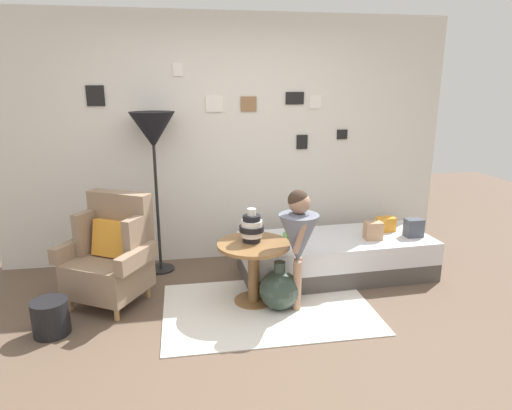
{
  "coord_description": "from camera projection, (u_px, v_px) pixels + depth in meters",
  "views": [
    {
      "loc": [
        -0.49,
        -2.83,
        1.89
      ],
      "look_at": [
        0.15,
        0.95,
        0.85
      ],
      "focal_mm": 31.3,
      "sensor_mm": 36.0,
      "label": 1
    }
  ],
  "objects": [
    {
      "name": "floor_lamp",
      "position": [
        153.0,
        135.0,
        4.33
      ],
      "size": [
        0.44,
        0.44,
        1.64
      ],
      "color": "black",
      "rests_on": "ground"
    },
    {
      "name": "person_child",
      "position": [
        298.0,
        235.0,
        3.73
      ],
      "size": [
        0.34,
        0.34,
        1.06
      ],
      "color": "#A37A60",
      "rests_on": "ground"
    },
    {
      "name": "ground_plane",
      "position": [
        257.0,
        351.0,
        3.27
      ],
      "size": [
        12.0,
        12.0,
        0.0
      ],
      "primitive_type": "plane",
      "color": "brown"
    },
    {
      "name": "pillow_mid",
      "position": [
        385.0,
        224.0,
        4.67
      ],
      "size": [
        0.2,
        0.14,
        0.15
      ],
      "primitive_type": "cube",
      "rotation": [
        0.0,
        0.0,
        0.13
      ],
      "color": "orange",
      "rests_on": "daybed"
    },
    {
      "name": "side_table",
      "position": [
        254.0,
        259.0,
        3.91
      ],
      "size": [
        0.64,
        0.64,
        0.56
      ],
      "color": "olive",
      "rests_on": "ground"
    },
    {
      "name": "gallery_wall",
      "position": [
        227.0,
        141.0,
        4.78
      ],
      "size": [
        4.8,
        0.12,
        2.6
      ],
      "color": "silver",
      "rests_on": "ground"
    },
    {
      "name": "armchair",
      "position": [
        112.0,
        255.0,
        3.93
      ],
      "size": [
        0.9,
        0.83,
        0.97
      ],
      "color": "tan",
      "rests_on": "ground"
    },
    {
      "name": "rug",
      "position": [
        268.0,
        308.0,
        3.88
      ],
      "size": [
        1.8,
        1.2,
        0.01
      ],
      "primitive_type": "cube",
      "color": "silver",
      "rests_on": "ground"
    },
    {
      "name": "vase_striped",
      "position": [
        252.0,
        228.0,
        3.87
      ],
      "size": [
        0.22,
        0.22,
        0.3
      ],
      "color": "black",
      "rests_on": "side_table"
    },
    {
      "name": "daybed",
      "position": [
        336.0,
        256.0,
        4.54
      ],
      "size": [
        1.94,
        0.89,
        0.4
      ],
      "color": "#4C4742",
      "rests_on": "ground"
    },
    {
      "name": "magazine_basket",
      "position": [
        51.0,
        317.0,
        3.46
      ],
      "size": [
        0.28,
        0.28,
        0.28
      ],
      "primitive_type": "cylinder",
      "color": "black",
      "rests_on": "ground"
    },
    {
      "name": "demijohn_near",
      "position": [
        279.0,
        289.0,
        3.85
      ],
      "size": [
        0.35,
        0.35,
        0.43
      ],
      "color": "#2D3D33",
      "rests_on": "ground"
    },
    {
      "name": "pillow_head",
      "position": [
        414.0,
        228.0,
        4.5
      ],
      "size": [
        0.18,
        0.12,
        0.18
      ],
      "primitive_type": "cube",
      "rotation": [
        0.0,
        0.0,
        0.01
      ],
      "color": "#474C56",
      "rests_on": "daybed"
    },
    {
      "name": "pillow_back",
      "position": [
        373.0,
        231.0,
        4.42
      ],
      "size": [
        0.17,
        0.13,
        0.18
      ],
      "primitive_type": "cube",
      "rotation": [
        0.0,
        0.0,
        -0.03
      ],
      "color": "tan",
      "rests_on": "daybed"
    },
    {
      "name": "book_on_daybed",
      "position": [
        294.0,
        236.0,
        4.49
      ],
      "size": [
        0.25,
        0.2,
        0.03
      ],
      "primitive_type": "cube",
      "rotation": [
        0.0,
        0.0,
        -0.19
      ],
      "color": "#5E9C42",
      "rests_on": "daybed"
    }
  ]
}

